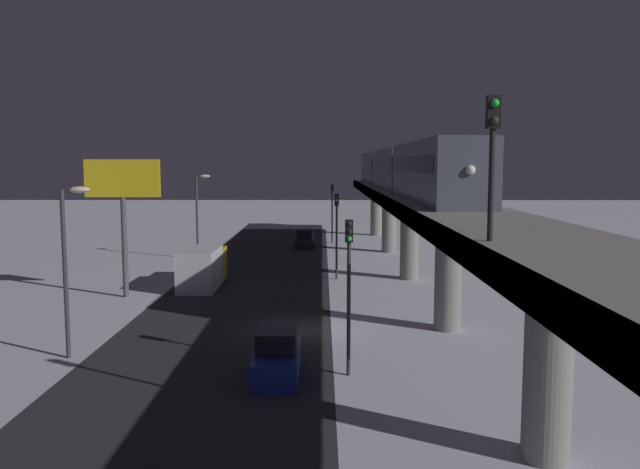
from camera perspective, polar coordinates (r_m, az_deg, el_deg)
ground_plane at (r=34.02m, az=-1.15°, el=-8.39°), size 240.00×240.00×0.00m
avenue_asphalt at (r=34.38m, az=-8.30°, el=-8.30°), size 11.00×103.88×0.01m
elevated_railway at (r=33.67m, az=11.24°, el=0.99°), size 5.00×103.88×6.48m
subway_train at (r=56.52m, az=6.87°, el=5.88°), size 2.94×55.47×3.40m
rail_signal at (r=18.41m, az=15.04°, el=7.88°), size 0.36×0.41×4.00m
sedan_black at (r=66.64m, az=-1.37°, el=-0.46°), size 1.91×4.65×1.97m
sedan_blue at (r=26.56m, az=-3.82°, el=-10.86°), size 1.80×4.20×1.97m
box_truck at (r=46.11m, az=-10.35°, el=-2.89°), size 2.40×7.40×2.80m
traffic_light_near at (r=25.96m, az=2.58°, el=-3.54°), size 0.32×0.44×6.40m
traffic_light_mid at (r=47.89m, az=1.48°, el=0.99°), size 0.32×0.44×6.40m
traffic_light_far at (r=69.94m, az=1.08°, el=2.66°), size 0.32×0.44×6.40m
commercial_billboard at (r=43.07m, az=-17.07°, el=3.63°), size 4.80×0.36×8.90m
street_lamp_near at (r=30.27m, az=-21.32°, el=-1.38°), size 1.35×0.44×7.65m
street_lamp_far at (r=59.08m, az=-10.64°, el=2.49°), size 1.35×0.44×7.65m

